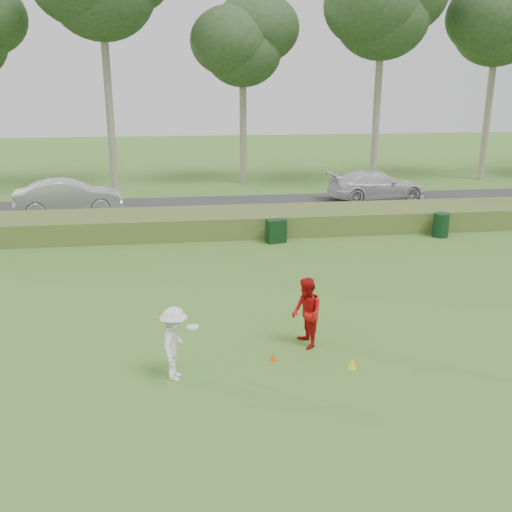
{
  "coord_description": "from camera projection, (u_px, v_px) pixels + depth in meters",
  "views": [
    {
      "loc": [
        -2.21,
        -12.06,
        6.23
      ],
      "look_at": [
        0.0,
        4.0,
        1.3
      ],
      "focal_mm": 40.0,
      "sensor_mm": 36.0,
      "label": 1
    }
  ],
  "objects": [
    {
      "name": "cone_orange",
      "position": [
        273.0,
        357.0,
        13.32
      ],
      "size": [
        0.18,
        0.18,
        0.2
      ],
      "primitive_type": "cone",
      "color": "#D5550B",
      "rests_on": "ground"
    },
    {
      "name": "cone_yellow",
      "position": [
        352.0,
        364.0,
        12.95
      ],
      "size": [
        0.21,
        0.21,
        0.23
      ],
      "primitive_type": "cone",
      "color": "yellow",
      "rests_on": "ground"
    },
    {
      "name": "ground",
      "position": [
        279.0,
        357.0,
        13.53
      ],
      "size": [
        120.0,
        120.0,
        0.0
      ],
      "primitive_type": "plane",
      "color": "#3C7025",
      "rests_on": "ground"
    },
    {
      "name": "car_right",
      "position": [
        376.0,
        185.0,
        31.34
      ],
      "size": [
        5.52,
        2.58,
        1.56
      ],
      "primitive_type": "imported",
      "rotation": [
        0.0,
        0.0,
        1.64
      ],
      "color": "silver",
      "rests_on": "park_road"
    },
    {
      "name": "tree_4",
      "position": [
        243.0,
        42.0,
        34.51
      ],
      "size": [
        6.24,
        6.24,
        11.5
      ],
      "color": "gray",
      "rests_on": "ground"
    },
    {
      "name": "utility_cabinet",
      "position": [
        276.0,
        231.0,
        23.12
      ],
      "size": [
        0.86,
        0.65,
        0.95
      ],
      "primitive_type": "cube",
      "rotation": [
        0.0,
        0.0,
        0.26
      ],
      "color": "black",
      "rests_on": "ground"
    },
    {
      "name": "player_white",
      "position": [
        175.0,
        344.0,
        12.32
      ],
      "size": [
        0.95,
        1.17,
        1.66
      ],
      "rotation": [
        0.0,
        0.0,
        1.36
      ],
      "color": "white",
      "rests_on": "ground"
    },
    {
      "name": "tree_6",
      "position": [
        498.0,
        18.0,
        35.5
      ],
      "size": [
        7.02,
        7.02,
        13.5
      ],
      "color": "gray",
      "rests_on": "ground"
    },
    {
      "name": "reed_strip",
      "position": [
        231.0,
        222.0,
        24.77
      ],
      "size": [
        80.0,
        3.0,
        0.9
      ],
      "primitive_type": "cube",
      "color": "#4B6327",
      "rests_on": "ground"
    },
    {
      "name": "player_red",
      "position": [
        307.0,
        313.0,
        13.84
      ],
      "size": [
        0.78,
        0.94,
        1.75
      ],
      "primitive_type": "imported",
      "rotation": [
        0.0,
        0.0,
        -1.43
      ],
      "color": "red",
      "rests_on": "ground"
    },
    {
      "name": "park_road",
      "position": [
        222.0,
        207.0,
        29.63
      ],
      "size": [
        80.0,
        6.0,
        0.06
      ],
      "primitive_type": "cube",
      "color": "#2D2D2D",
      "rests_on": "ground"
    },
    {
      "name": "car_mid",
      "position": [
        69.0,
        197.0,
        27.92
      ],
      "size": [
        5.28,
        2.56,
        1.67
      ],
      "primitive_type": "imported",
      "rotation": [
        0.0,
        0.0,
        1.73
      ],
      "color": "silver",
      "rests_on": "park_road"
    },
    {
      "name": "tree_5",
      "position": [
        383.0,
        7.0,
        33.11
      ],
      "size": [
        7.28,
        7.28,
        14.0
      ],
      "color": "gray",
      "rests_on": "ground"
    },
    {
      "name": "trash_bin",
      "position": [
        441.0,
        225.0,
        23.98
      ],
      "size": [
        0.76,
        0.76,
        1.0
      ],
      "primitive_type": "cylinder",
      "rotation": [
        0.0,
        0.0,
        -0.15
      ],
      "color": "black",
      "rests_on": "ground"
    }
  ]
}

